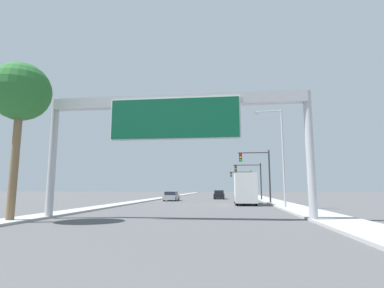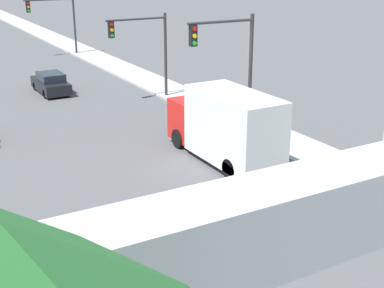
# 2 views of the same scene
# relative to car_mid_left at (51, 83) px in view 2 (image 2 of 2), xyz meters

# --- Properties ---
(sidewalk_right) EXTENTS (3.00, 120.00, 0.15)m
(sidewalk_right) POSITION_rel_car_mid_left_xyz_m (7.75, 6.76, -0.64)
(sidewalk_right) COLOR #A8A8A8
(sidewalk_right) RESTS_ON ground
(car_mid_left) EXTENTS (1.82, 4.43, 1.51)m
(car_mid_left) POSITION_rel_car_mid_left_xyz_m (0.00, 0.00, 0.00)
(car_mid_left) COLOR black
(car_mid_left) RESTS_ON ground
(truck_box_primary) EXTENTS (2.35, 7.37, 3.58)m
(truck_box_primary) POSITION_rel_car_mid_left_xyz_m (3.50, -17.87, 1.09)
(truck_box_primary) COLOR red
(truck_box_primary) RESTS_ON ground
(traffic_light_near_intersection) EXTENTS (3.95, 0.32, 6.67)m
(traffic_light_near_intersection) POSITION_rel_car_mid_left_xyz_m (5.58, -15.24, 3.72)
(traffic_light_near_intersection) COLOR #2D2D30
(traffic_light_near_intersection) RESTS_ON ground
(traffic_light_mid_block) EXTENTS (4.36, 0.32, 5.85)m
(traffic_light_mid_block) POSITION_rel_car_mid_left_xyz_m (5.33, -5.24, 3.25)
(traffic_light_mid_block) COLOR #2D2D30
(traffic_light_mid_block) RESTS_ON ground
(traffic_light_far_intersection) EXTENTS (4.89, 0.32, 5.78)m
(traffic_light_far_intersection) POSITION_rel_car_mid_left_xyz_m (5.13, 14.76, 3.24)
(traffic_light_far_intersection) COLOR #2D2D30
(traffic_light_far_intersection) RESTS_ON ground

